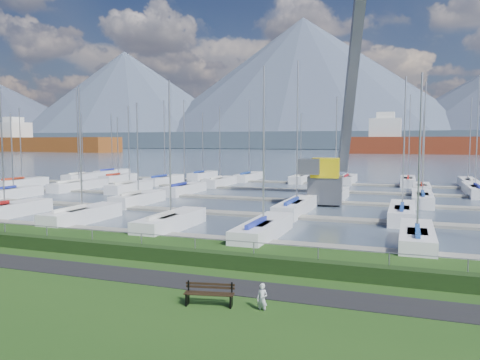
% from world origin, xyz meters
% --- Properties ---
extents(path, '(160.00, 2.00, 0.04)m').
position_xyz_m(path, '(0.00, -3.00, 0.01)').
color(path, black).
rests_on(path, grass).
extents(water, '(800.00, 540.00, 0.20)m').
position_xyz_m(water, '(0.00, 260.00, -0.40)').
color(water, '#445163').
extents(hedge, '(80.00, 0.70, 0.70)m').
position_xyz_m(hedge, '(0.00, -0.40, 0.35)').
color(hedge, black).
rests_on(hedge, grass).
extents(fence, '(80.00, 0.04, 0.04)m').
position_xyz_m(fence, '(0.00, 0.00, 1.20)').
color(fence, gray).
rests_on(fence, grass).
extents(foothill, '(900.00, 80.00, 12.00)m').
position_xyz_m(foothill, '(0.00, 330.00, 6.00)').
color(foothill, '#404F5E').
rests_on(foothill, water).
extents(mountains, '(1190.00, 360.00, 115.00)m').
position_xyz_m(mountains, '(7.35, 404.62, 46.68)').
color(mountains, '#3D455A').
rests_on(mountains, water).
extents(docks, '(90.00, 41.60, 0.25)m').
position_xyz_m(docks, '(0.00, 26.00, -0.22)').
color(docks, slate).
rests_on(docks, water).
extents(bench_right, '(1.85, 0.77, 0.85)m').
position_xyz_m(bench_right, '(5.05, -5.27, 0.42)').
color(bench_right, black).
rests_on(bench_right, grass).
extents(person, '(0.45, 0.34, 1.11)m').
position_xyz_m(person, '(6.98, -5.10, 0.55)').
color(person, silver).
rests_on(person, grass).
extents(crane, '(6.18, 13.23, 22.35)m').
position_xyz_m(crane, '(4.62, 25.91, 5.33)').
color(crane, slate).
rests_on(crane, water).
extents(cargo_ship_west, '(84.29, 26.47, 21.50)m').
position_xyz_m(cargo_ship_west, '(-175.53, 184.80, 3.72)').
color(cargo_ship_west, brown).
rests_on(cargo_ship_west, water).
extents(cargo_ship_mid, '(110.92, 18.90, 21.50)m').
position_xyz_m(cargo_ship_mid, '(35.44, 210.40, 3.45)').
color(cargo_ship_mid, maroon).
rests_on(cargo_ship_mid, water).
extents(sailboat_fleet, '(75.20, 49.93, 13.75)m').
position_xyz_m(sailboat_fleet, '(-2.20, 28.16, 5.38)').
color(sailboat_fleet, '#2140A7').
rests_on(sailboat_fleet, water).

